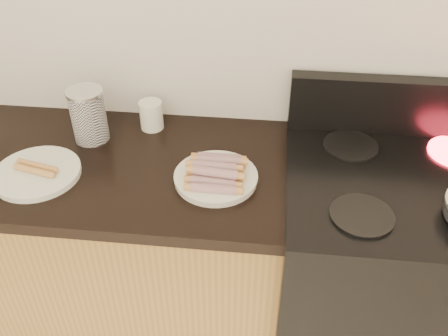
# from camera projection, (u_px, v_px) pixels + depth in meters

# --- Properties ---
(wall_back) EXTENTS (4.00, 0.04, 2.60)m
(wall_back) POSITION_uv_depth(u_px,v_px,m) (171.00, 8.00, 1.60)
(wall_back) COLOR silver
(wall_back) RESTS_ON ground
(stove) EXTENTS (0.76, 0.65, 0.91)m
(stove) POSITION_uv_depth(u_px,v_px,m) (383.00, 281.00, 1.79)
(stove) COLOR black
(stove) RESTS_ON floor
(stove_panel) EXTENTS (0.76, 0.06, 0.20)m
(stove_panel) POSITION_uv_depth(u_px,v_px,m) (403.00, 106.00, 1.67)
(stove_panel) COLOR black
(stove_panel) RESTS_ON stove
(burner_near_left) EXTENTS (0.18, 0.18, 0.01)m
(burner_near_left) POSITION_uv_depth(u_px,v_px,m) (362.00, 215.00, 1.39)
(burner_near_left) COLOR black
(burner_near_left) RESTS_ON stove
(burner_far_left) EXTENTS (0.18, 0.18, 0.01)m
(burner_far_left) POSITION_uv_depth(u_px,v_px,m) (351.00, 146.00, 1.66)
(burner_far_left) COLOR black
(burner_far_left) RESTS_ON stove
(main_plate) EXTENTS (0.34, 0.34, 0.02)m
(main_plate) POSITION_uv_depth(u_px,v_px,m) (216.00, 178.00, 1.53)
(main_plate) COLOR white
(main_plate) RESTS_ON counter_slab
(side_plate) EXTENTS (0.30, 0.30, 0.02)m
(side_plate) POSITION_uv_depth(u_px,v_px,m) (37.00, 173.00, 1.55)
(side_plate) COLOR white
(side_plate) RESTS_ON counter_slab
(hotdog_pile) EXTENTS (0.14, 0.19, 0.05)m
(hotdog_pile) POSITION_uv_depth(u_px,v_px,m) (216.00, 170.00, 1.51)
(hotdog_pile) COLOR #9F4137
(hotdog_pile) RESTS_ON main_plate
(plain_sausages) EXTENTS (0.13, 0.08, 0.02)m
(plain_sausages) POSITION_uv_depth(u_px,v_px,m) (36.00, 168.00, 1.54)
(plain_sausages) COLOR #B66335
(plain_sausages) RESTS_ON side_plate
(canister) EXTENTS (0.12, 0.12, 0.19)m
(canister) POSITION_uv_depth(u_px,v_px,m) (88.00, 115.00, 1.66)
(canister) COLOR white
(canister) RESTS_ON counter_slab
(mug) EXTENTS (0.10, 0.10, 0.10)m
(mug) POSITION_uv_depth(u_px,v_px,m) (151.00, 115.00, 1.74)
(mug) COLOR silver
(mug) RESTS_ON counter_slab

